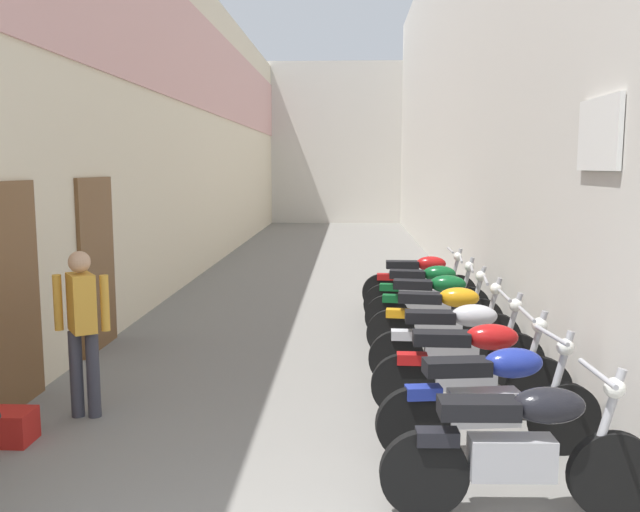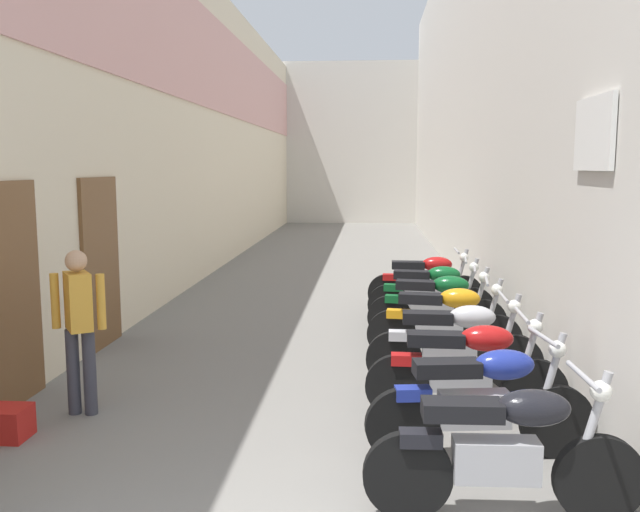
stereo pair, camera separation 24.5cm
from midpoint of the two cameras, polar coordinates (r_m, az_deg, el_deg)
The scene contains 14 objects.
ground_plane at distance 13.41m, azimuth 1.28°, elevation -2.39°, with size 40.98×40.98×0.00m, color slate.
building_left at distance 15.56m, azimuth -9.03°, elevation 10.77°, with size 0.45×24.98×6.36m.
building_right at distance 15.42m, azimuth 12.72°, elevation 13.42°, with size 0.45×24.98×7.88m.
building_far_end at distance 28.70m, azimuth 2.98°, elevation 9.51°, with size 8.32×2.00×6.55m, color beige.
motorcycle_nearest at distance 4.76m, azimuth 16.97°, elevation -15.39°, with size 1.85×0.58×1.04m.
motorcycle_second at distance 5.62m, azimuth 14.86°, elevation -11.69°, with size 1.84×0.58×1.04m.
motorcycle_third at distance 6.41m, azimuth 13.48°, elevation -9.21°, with size 1.85×0.58×1.04m.
motorcycle_fourth at distance 7.25m, azimuth 12.37°, elevation -7.20°, with size 1.85×0.58×1.04m.
motorcycle_fifth at distance 8.22m, azimuth 11.40°, elevation -5.41°, with size 1.84×0.58×1.04m.
motorcycle_sixth at distance 9.11m, azimuth 10.70°, elevation -4.12°, with size 1.84×0.58×1.04m.
motorcycle_seventh at distance 9.95m, azimuth 10.16°, elevation -3.11°, with size 1.85×0.58×1.04m.
motorcycle_eighth at distance 10.93m, azimuth 9.64°, elevation -2.13°, with size 1.85×0.58×1.04m.
pedestrian_mid_alley at distance 6.63m, azimuth -18.83°, elevation -5.14°, with size 0.52×0.39×1.57m.
plastic_crate at distance 6.50m, azimuth -24.40°, elevation -12.81°, with size 0.44×0.32×0.28m, color red.
Camera 2 is at (0.82, -2.69, 2.34)m, focal length 37.62 mm.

